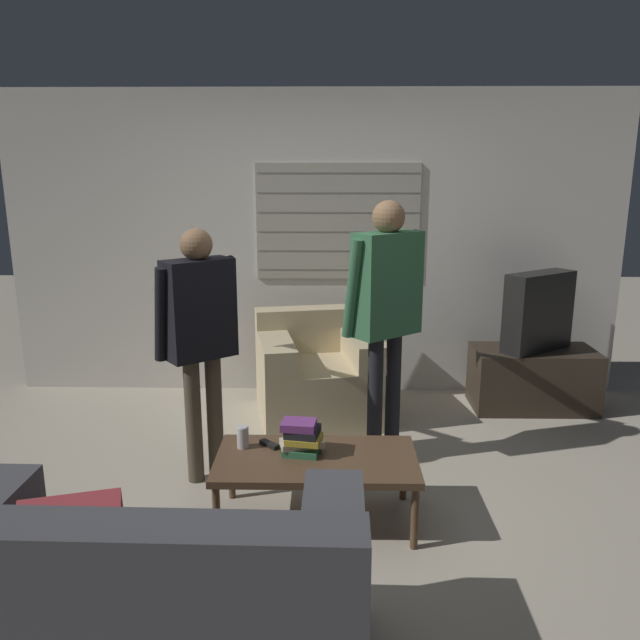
{
  "coord_description": "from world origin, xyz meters",
  "views": [
    {
      "loc": [
        0.13,
        -3.26,
        1.91
      ],
      "look_at": [
        0.07,
        0.48,
        1.0
      ],
      "focal_mm": 35.0,
      "sensor_mm": 36.0,
      "label": 1
    }
  ],
  "objects_px": {
    "book_stack": "(302,438)",
    "soda_can": "(243,437)",
    "couch_blue": "(145,607)",
    "armchair_beige": "(318,374)",
    "person_left_standing": "(199,325)",
    "tv": "(538,312)",
    "coffee_table": "(316,463)",
    "person_right_standing": "(385,299)",
    "spare_remote": "(269,444)"
  },
  "relations": [
    {
      "from": "book_stack",
      "to": "coffee_table",
      "type": "bearing_deg",
      "value": -30.47
    },
    {
      "from": "coffee_table",
      "to": "soda_can",
      "type": "distance_m",
      "value": 0.44
    },
    {
      "from": "person_left_standing",
      "to": "spare_remote",
      "type": "xyz_separation_m",
      "value": [
        0.45,
        -0.38,
        -0.6
      ]
    },
    {
      "from": "armchair_beige",
      "to": "soda_can",
      "type": "relative_size",
      "value": 8.4
    },
    {
      "from": "armchair_beige",
      "to": "book_stack",
      "type": "height_order",
      "value": "armchair_beige"
    },
    {
      "from": "armchair_beige",
      "to": "spare_remote",
      "type": "bearing_deg",
      "value": 68.94
    },
    {
      "from": "armchair_beige",
      "to": "spare_remote",
      "type": "xyz_separation_m",
      "value": [
        -0.25,
        -1.42,
        0.06
      ]
    },
    {
      "from": "person_left_standing",
      "to": "person_right_standing",
      "type": "bearing_deg",
      "value": -25.55
    },
    {
      "from": "person_left_standing",
      "to": "spare_remote",
      "type": "height_order",
      "value": "person_left_standing"
    },
    {
      "from": "person_left_standing",
      "to": "person_right_standing",
      "type": "distance_m",
      "value": 1.18
    },
    {
      "from": "couch_blue",
      "to": "soda_can",
      "type": "distance_m",
      "value": 1.27
    },
    {
      "from": "tv",
      "to": "soda_can",
      "type": "height_order",
      "value": "tv"
    },
    {
      "from": "person_left_standing",
      "to": "soda_can",
      "type": "bearing_deg",
      "value": -91.21
    },
    {
      "from": "spare_remote",
      "to": "person_left_standing",
      "type": "bearing_deg",
      "value": 93.79
    },
    {
      "from": "couch_blue",
      "to": "book_stack",
      "type": "bearing_deg",
      "value": 66.92
    },
    {
      "from": "coffee_table",
      "to": "person_left_standing",
      "type": "xyz_separation_m",
      "value": [
        -0.72,
        0.52,
        0.64
      ]
    },
    {
      "from": "coffee_table",
      "to": "person_right_standing",
      "type": "relative_size",
      "value": 0.64
    },
    {
      "from": "person_right_standing",
      "to": "soda_can",
      "type": "distance_m",
      "value": 1.25
    },
    {
      "from": "coffee_table",
      "to": "book_stack",
      "type": "height_order",
      "value": "book_stack"
    },
    {
      "from": "tv",
      "to": "coffee_table",
      "type": "bearing_deg",
      "value": 10.87
    },
    {
      "from": "tv",
      "to": "soda_can",
      "type": "xyz_separation_m",
      "value": [
        -2.14,
        -1.62,
        -0.36
      ]
    },
    {
      "from": "book_stack",
      "to": "person_left_standing",
      "type": "bearing_deg",
      "value": 143.75
    },
    {
      "from": "couch_blue",
      "to": "book_stack",
      "type": "relative_size",
      "value": 6.32
    },
    {
      "from": "armchair_beige",
      "to": "soda_can",
      "type": "xyz_separation_m",
      "value": [
        -0.39,
        -1.43,
        0.11
      ]
    },
    {
      "from": "book_stack",
      "to": "couch_blue",
      "type": "bearing_deg",
      "value": -114.24
    },
    {
      "from": "couch_blue",
      "to": "book_stack",
      "type": "distance_m",
      "value": 1.3
    },
    {
      "from": "couch_blue",
      "to": "armchair_beige",
      "type": "height_order",
      "value": "couch_blue"
    },
    {
      "from": "armchair_beige",
      "to": "person_left_standing",
      "type": "bearing_deg",
      "value": 44.88
    },
    {
      "from": "soda_can",
      "to": "spare_remote",
      "type": "distance_m",
      "value": 0.16
    },
    {
      "from": "armchair_beige",
      "to": "person_right_standing",
      "type": "distance_m",
      "value": 1.18
    },
    {
      "from": "book_stack",
      "to": "spare_remote",
      "type": "distance_m",
      "value": 0.22
    },
    {
      "from": "armchair_beige",
      "to": "coffee_table",
      "type": "relative_size",
      "value": 0.96
    },
    {
      "from": "coffee_table",
      "to": "spare_remote",
      "type": "distance_m",
      "value": 0.3
    },
    {
      "from": "person_right_standing",
      "to": "soda_can",
      "type": "xyz_separation_m",
      "value": [
        -0.84,
        -0.66,
        -0.65
      ]
    },
    {
      "from": "tv",
      "to": "person_right_standing",
      "type": "distance_m",
      "value": 1.65
    },
    {
      "from": "coffee_table",
      "to": "tv",
      "type": "relative_size",
      "value": 1.74
    },
    {
      "from": "soda_can",
      "to": "person_right_standing",
      "type": "bearing_deg",
      "value": 38.24
    },
    {
      "from": "book_stack",
      "to": "soda_can",
      "type": "height_order",
      "value": "book_stack"
    },
    {
      "from": "couch_blue",
      "to": "tv",
      "type": "bearing_deg",
      "value": 51.97
    },
    {
      "from": "person_left_standing",
      "to": "person_right_standing",
      "type": "relative_size",
      "value": 0.91
    },
    {
      "from": "spare_remote",
      "to": "book_stack",
      "type": "bearing_deg",
      "value": -70.17
    },
    {
      "from": "book_stack",
      "to": "soda_can",
      "type": "bearing_deg",
      "value": 168.52
    },
    {
      "from": "couch_blue",
      "to": "coffee_table",
      "type": "height_order",
      "value": "couch_blue"
    },
    {
      "from": "coffee_table",
      "to": "tv",
      "type": "xyz_separation_m",
      "value": [
        1.73,
        1.74,
        0.46
      ]
    },
    {
      "from": "couch_blue",
      "to": "armchair_beige",
      "type": "distance_m",
      "value": 2.74
    },
    {
      "from": "coffee_table",
      "to": "person_right_standing",
      "type": "height_order",
      "value": "person_right_standing"
    },
    {
      "from": "coffee_table",
      "to": "book_stack",
      "type": "relative_size",
      "value": 4.24
    },
    {
      "from": "couch_blue",
      "to": "person_left_standing",
      "type": "xyz_separation_m",
      "value": [
        -0.11,
        1.65,
        0.66
      ]
    },
    {
      "from": "person_left_standing",
      "to": "book_stack",
      "type": "height_order",
      "value": "person_left_standing"
    },
    {
      "from": "tv",
      "to": "couch_blue",
      "type": "bearing_deg",
      "value": 16.5
    }
  ]
}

